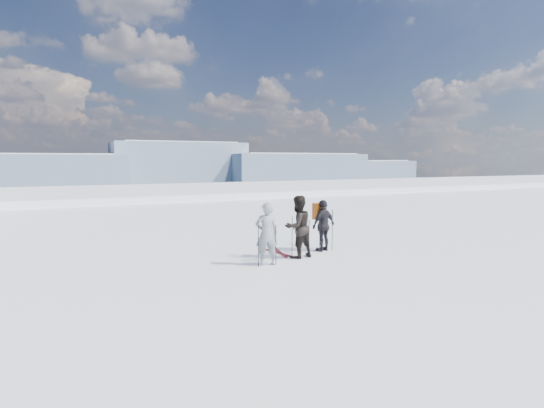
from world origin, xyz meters
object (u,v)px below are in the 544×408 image
(skier_grey, at_px, (267,234))
(skier_dark, at_px, (298,227))
(skis_loose, at_px, (277,252))
(skier_pack, at_px, (323,226))

(skier_grey, xyz_separation_m, skier_dark, (1.25, 0.43, 0.06))
(skier_dark, bearing_deg, skier_grey, 7.98)
(skis_loose, bearing_deg, skier_dark, -75.82)
(skier_grey, relative_size, skier_dark, 0.94)
(skier_pack, relative_size, skis_loose, 1.01)
(skier_grey, bearing_deg, skis_loose, -114.13)
(skier_pack, bearing_deg, skier_grey, 3.62)
(skier_dark, bearing_deg, skis_loose, -86.78)
(skier_grey, xyz_separation_m, skis_loose, (1.01, 1.38, -0.89))
(skis_loose, bearing_deg, skier_pack, -16.94)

